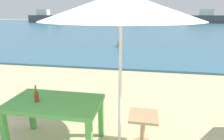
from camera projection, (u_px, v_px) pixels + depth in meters
sea_water at (145, 26)px, 30.63m from camera, size 120.00×50.00×0.08m
picnic_table_green at (55, 108)px, 2.93m from camera, size 1.40×0.80×0.76m
beer_bottle_amber at (36, 96)px, 2.86m from camera, size 0.07×0.07×0.26m
patio_umbrella at (121, 7)px, 2.48m from camera, size 2.10×2.10×2.30m
side_table_wood at (143, 126)px, 3.00m from camera, size 0.44×0.44×0.54m
swimmer_person at (119, 44)px, 11.62m from camera, size 0.34×0.34×0.41m
boat_tanker at (46, 18)px, 42.40m from camera, size 7.59×2.07×2.76m
boat_cargo_ship at (139, 21)px, 40.17m from camera, size 3.64×0.99×1.33m
boat_sailboat at (209, 18)px, 39.27m from camera, size 7.52×2.05×2.74m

